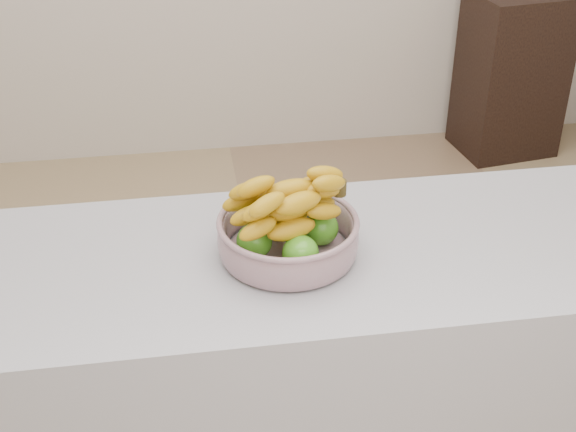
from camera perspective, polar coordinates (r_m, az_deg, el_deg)
The scene contains 4 objects.
ground at distance 2.64m, azimuth -0.07°, elevation -14.77°, with size 4.00×4.00×0.00m, color #9C8560.
counter at distance 2.09m, azimuth 1.35°, elevation -12.84°, with size 2.00×0.60×0.90m, color #939199.
cabinet at distance 4.23m, azimuth 15.59°, elevation 9.72°, with size 0.46×0.37×0.83m, color black.
fruit_bowl at distance 1.76m, azimuth 0.01°, elevation -1.07°, with size 0.31×0.31×0.19m.
Camera 1 is at (-0.28, -1.80, 1.91)m, focal length 50.00 mm.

